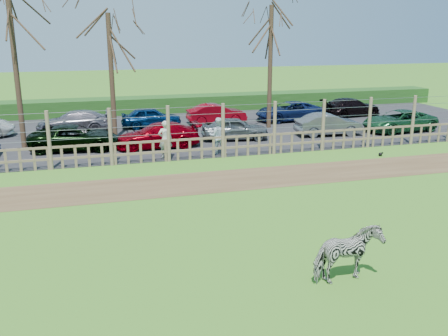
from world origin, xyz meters
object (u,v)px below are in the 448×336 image
object	(u,v)px
visitor_b	(218,136)
car_4	(235,128)
tree_mid	(110,46)
tree_right	(271,37)
tree_left	(12,31)
car_9	(74,121)
crow	(381,154)
car_13	(351,107)
zebra	(348,254)
car_10	(151,117)
car_5	(329,124)
visitor_a	(165,140)
car_2	(75,138)
car_3	(158,135)
car_11	(216,114)
car_12	(289,111)
car_6	(399,121)

from	to	relation	value
visitor_b	car_4	bearing A→B (deg)	-105.41
tree_mid	tree_right	world-z (taller)	tree_right
tree_left	tree_right	xyz separation A→B (m)	(13.50, 1.50, -0.37)
tree_left	car_9	bearing A→B (deg)	53.82
crow	visitor_b	bearing A→B (deg)	162.22
car_13	zebra	bearing A→B (deg)	142.92
car_4	car_10	world-z (taller)	same
tree_left	car_13	distance (m)	21.18
crow	car_5	bearing A→B (deg)	92.87
visitor_a	visitor_b	xyz separation A→B (m)	(2.49, 0.10, 0.00)
tree_right	car_5	world-z (taller)	tree_right
visitor_a	car_2	distance (m)	4.84
zebra	tree_right	bearing A→B (deg)	-23.74
car_4	tree_left	bearing A→B (deg)	91.35
car_10	zebra	bearing A→B (deg)	-172.50
car_3	car_9	xyz separation A→B (m)	(-4.02, 5.06, 0.00)
tree_right	car_2	distance (m)	12.26
car_2	car_10	bearing A→B (deg)	-36.54
tree_mid	car_3	size ratio (longest dim) A/B	1.65
visitor_a	car_4	bearing A→B (deg)	-146.95
visitor_a	car_10	xyz separation A→B (m)	(0.36, 7.45, -0.26)
tree_left	car_4	bearing A→B (deg)	-6.28
car_4	car_13	world-z (taller)	same
car_11	car_12	world-z (taller)	same
tree_right	car_4	world-z (taller)	tree_right
visitor_a	car_13	size ratio (longest dim) A/B	0.42
car_3	car_13	distance (m)	14.93
zebra	visitor_b	xyz separation A→B (m)	(0.26, 12.56, 0.22)
car_5	car_13	distance (m)	6.81
car_3	car_11	world-z (taller)	same
car_12	car_13	size ratio (longest dim) A/B	1.04
tree_right	car_10	bearing A→B (deg)	164.07
car_6	tree_left	bearing A→B (deg)	-100.22
car_3	car_12	xyz separation A→B (m)	(9.17, 5.11, 0.00)
tree_left	visitor_b	bearing A→B (deg)	-23.81
visitor_b	car_11	distance (m)	7.83
visitor_a	crow	world-z (taller)	visitor_a
tree_right	tree_mid	bearing A→B (deg)	-176.82
tree_right	car_4	size ratio (longest dim) A/B	2.09
crow	car_10	world-z (taller)	car_10
car_4	car_5	xyz separation A→B (m)	(5.31, -0.29, 0.00)
car_10	car_13	size ratio (longest dim) A/B	0.85
tree_mid	car_6	bearing A→B (deg)	-9.20
tree_right	car_6	size ratio (longest dim) A/B	1.70
crow	car_11	distance (m)	11.22
visitor_b	crow	size ratio (longest dim) A/B	7.37
car_3	car_6	distance (m)	13.88
car_2	tree_left	bearing A→B (deg)	69.37
car_3	car_2	bearing A→B (deg)	-98.03
car_12	tree_mid	bearing A→B (deg)	-81.47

